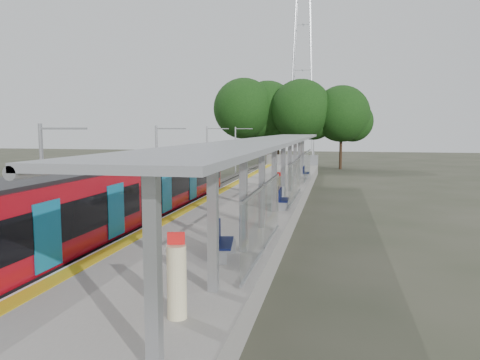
# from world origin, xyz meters

# --- Properties ---
(ground) EXTENTS (200.00, 200.00, 0.00)m
(ground) POSITION_xyz_m (0.00, 0.00, 0.00)
(ground) COLOR #474438
(ground) RESTS_ON ground
(trackbed) EXTENTS (3.00, 70.00, 0.24)m
(trackbed) POSITION_xyz_m (-4.50, 20.00, 0.12)
(trackbed) COLOR #59544C
(trackbed) RESTS_ON ground
(platform) EXTENTS (6.00, 50.00, 1.00)m
(platform) POSITION_xyz_m (0.00, 20.00, 0.50)
(platform) COLOR gray
(platform) RESTS_ON ground
(tactile_strip) EXTENTS (0.60, 50.00, 0.02)m
(tactile_strip) POSITION_xyz_m (-2.55, 20.00, 1.01)
(tactile_strip) COLOR gold
(tactile_strip) RESTS_ON platform
(end_fence) EXTENTS (6.00, 0.10, 1.20)m
(end_fence) POSITION_xyz_m (0.00, 44.95, 1.60)
(end_fence) COLOR #9EA0A5
(end_fence) RESTS_ON platform
(train) EXTENTS (2.74, 27.60, 3.62)m
(train) POSITION_xyz_m (-4.50, 9.60, 2.05)
(train) COLOR black
(train) RESTS_ON ground
(canopy) EXTENTS (3.27, 38.00, 3.66)m
(canopy) POSITION_xyz_m (1.61, 16.19, 4.20)
(canopy) COLOR #9EA0A5
(canopy) RESTS_ON platform
(pylon) EXTENTS (8.00, 4.00, 38.00)m
(pylon) POSITION_xyz_m (-1.00, 73.00, 19.00)
(pylon) COLOR #9EA0A5
(pylon) RESTS_ON ground
(tree_cluster) EXTENTS (20.12, 10.36, 11.80)m
(tree_cluster) POSITION_xyz_m (-1.90, 52.29, 7.48)
(tree_cluster) COLOR #382316
(tree_cluster) RESTS_ON ground
(catenary_masts) EXTENTS (2.08, 48.16, 5.40)m
(catenary_masts) POSITION_xyz_m (-6.22, 19.00, 2.91)
(catenary_masts) COLOR #9EA0A5
(catenary_masts) RESTS_ON ground
(bench_near) EXTENTS (0.79, 1.76, 1.16)m
(bench_near) POSITION_xyz_m (1.47, 5.01, 1.61)
(bench_near) COLOR #0D1544
(bench_near) RESTS_ON platform
(bench_mid) EXTENTS (0.54, 1.57, 1.06)m
(bench_mid) POSITION_xyz_m (2.31, 14.93, 1.56)
(bench_mid) COLOR #0D1544
(bench_mid) RESTS_ON platform
(bench_far) EXTENTS (0.49, 1.54, 1.04)m
(bench_far) POSITION_xyz_m (2.49, 30.54, 1.55)
(bench_far) COLOR #0D1544
(bench_far) RESTS_ON platform
(info_pillar_near) EXTENTS (0.44, 0.44, 1.95)m
(info_pillar_near) POSITION_xyz_m (1.66, 0.14, 1.84)
(info_pillar_near) COLOR beige
(info_pillar_near) RESTS_ON platform
(info_pillar_far) EXTENTS (0.36, 0.36, 1.59)m
(info_pillar_far) POSITION_xyz_m (1.71, 18.56, 1.69)
(info_pillar_far) COLOR beige
(info_pillar_far) RESTS_ON platform
(litter_bin) EXTENTS (0.59, 0.59, 0.91)m
(litter_bin) POSITION_xyz_m (2.01, 17.29, 1.45)
(litter_bin) COLOR #9EA0A5
(litter_bin) RESTS_ON platform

